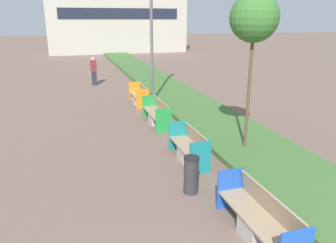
{
  "coord_description": "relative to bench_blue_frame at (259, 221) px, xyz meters",
  "views": [
    {
      "loc": [
        -2.3,
        -1.4,
        4.07
      ],
      "look_at": [
        0.9,
        9.2,
        0.6
      ],
      "focal_mm": 35.0,
      "sensor_mm": 36.0,
      "label": 1
    }
  ],
  "objects": [
    {
      "name": "sapling_tree_near",
      "position": [
        1.95,
        3.97,
        3.71
      ],
      "size": [
        1.42,
        1.42,
        4.83
      ],
      "color": "brown",
      "rests_on": "ground"
    },
    {
      "name": "bench_teal_frame",
      "position": [
        -0.0,
        3.83,
        -0.01
      ],
      "size": [
        0.65,
        1.94,
        0.94
      ],
      "color": "#ADA8A0",
      "rests_on": "ground"
    },
    {
      "name": "building_backdrop",
      "position": [
        3.06,
        39.29,
        3.91
      ],
      "size": [
        16.81,
        6.97,
        8.56
      ],
      "color": "#B2AD9E",
      "rests_on": "ground"
    },
    {
      "name": "bench_green_frame",
      "position": [
        0.0,
        7.59,
        0.0
      ],
      "size": [
        0.65,
        2.3,
        0.94
      ],
      "color": "#ADA8A0",
      "rests_on": "ground"
    },
    {
      "name": "bench_blue_frame",
      "position": [
        0.0,
        0.0,
        0.0
      ],
      "size": [
        0.65,
        2.29,
        0.94
      ],
      "color": "#ADA8A0",
      "rests_on": "ground"
    },
    {
      "name": "planter_grass_strip",
      "position": [
        2.26,
        8.71,
        -0.28
      ],
      "size": [
        2.8,
        120.0,
        0.18
      ],
      "color": "#426B33",
      "rests_on": "ground"
    },
    {
      "name": "bench_orange_frame",
      "position": [
        -0.0,
        11.01,
        -0.01
      ],
      "size": [
        0.65,
        1.94,
        0.94
      ],
      "color": "#ADA8A0",
      "rests_on": "ground"
    },
    {
      "name": "pedestrian_walking",
      "position": [
        -1.76,
        16.68,
        0.54
      ],
      "size": [
        0.53,
        0.24,
        1.79
      ],
      "color": "#232633",
      "rests_on": "ground"
    },
    {
      "name": "street_lamp_post",
      "position": [
        0.61,
        10.74,
        4.09
      ],
      "size": [
        0.24,
        0.44,
        8.16
      ],
      "color": "#56595B",
      "rests_on": "ground"
    },
    {
      "name": "litter_bin",
      "position": [
        -0.63,
        2.0,
        0.1
      ],
      "size": [
        0.38,
        0.38,
        0.94
      ],
      "color": "#2D2D30",
      "rests_on": "ground"
    }
  ]
}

